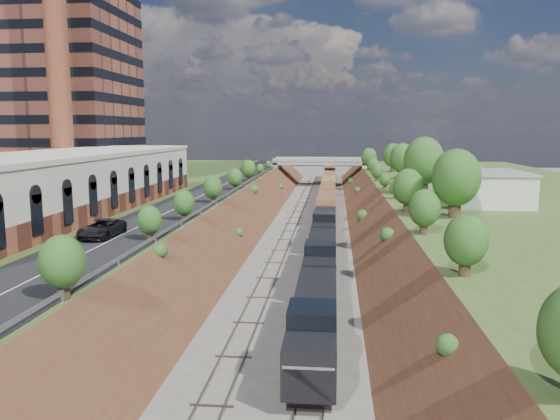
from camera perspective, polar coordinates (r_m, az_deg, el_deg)
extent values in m
cube|color=#426027|center=(89.68, -18.56, 0.18)|extent=(44.00, 180.00, 5.00)
cube|color=#426027|center=(86.88, 25.30, -0.44)|extent=(44.00, 180.00, 5.00)
cube|color=brown|center=(83.53, -4.58, -1.72)|extent=(10.00, 180.00, 10.00)
cube|color=brown|center=(82.54, 10.64, -1.96)|extent=(10.00, 180.00, 10.00)
cube|color=gray|center=(82.45, 1.18, -1.76)|extent=(1.58, 180.00, 0.18)
cube|color=gray|center=(82.21, 4.80, -1.82)|extent=(1.58, 180.00, 0.18)
cube|color=black|center=(83.71, -7.65, 1.75)|extent=(8.00, 180.00, 0.10)
cube|color=#99999E|center=(82.81, -4.89, 2.07)|extent=(0.06, 171.00, 0.30)
cube|color=brown|center=(67.46, -22.45, 0.50)|extent=(14.00, 62.00, 2.20)
cube|color=silver|center=(67.12, -22.60, 3.24)|extent=(14.00, 62.00, 4.30)
cube|color=silver|center=(66.98, -22.72, 5.29)|extent=(14.30, 62.30, 0.50)
cube|color=brown|center=(105.19, -22.10, 14.55)|extent=(22.00, 22.00, 44.00)
cylinder|color=brown|center=(87.19, -22.24, 14.62)|extent=(3.20, 3.20, 40.00)
cube|color=gray|center=(144.18, -0.41, 3.80)|extent=(1.50, 8.00, 6.20)
cube|color=gray|center=(143.58, 8.78, 3.68)|extent=(1.50, 8.00, 6.20)
cube|color=gray|center=(143.21, 4.19, 4.99)|extent=(24.00, 8.00, 1.00)
cube|color=gray|center=(139.17, 4.15, 5.22)|extent=(24.00, 0.30, 0.80)
cube|color=gray|center=(147.15, 4.24, 5.39)|extent=(24.00, 0.30, 0.80)
cube|color=silver|center=(75.92, 20.75, 2.08)|extent=(9.00, 12.00, 4.00)
cube|color=silver|center=(97.16, 17.13, 3.40)|extent=(8.00, 10.00, 3.60)
cylinder|color=#473323|center=(62.88, 17.80, 0.40)|extent=(1.30, 1.30, 2.62)
ellipsoid|color=#305C20|center=(62.55, 17.93, 3.25)|extent=(5.25, 5.25, 6.30)
cylinder|color=#473323|center=(44.68, -14.83, -3.52)|extent=(0.66, 0.66, 1.22)
ellipsoid|color=#305C20|center=(44.41, -14.91, -1.66)|extent=(2.45, 2.45, 2.94)
cube|color=black|center=(32.11, 3.21, -17.80)|extent=(2.40, 4.00, 0.90)
cube|color=black|center=(36.52, 3.62, -11.43)|extent=(2.85, 17.08, 2.69)
cube|color=black|center=(30.18, 3.10, -16.75)|extent=(2.62, 3.00, 1.80)
cube|color=silver|center=(29.77, 3.12, -15.01)|extent=(2.62, 3.00, 0.15)
cube|color=black|center=(32.09, 3.38, -10.75)|extent=(2.79, 3.10, 0.90)
cube|color=black|center=(53.88, 4.33, -4.91)|extent=(2.85, 17.08, 2.69)
cube|color=black|center=(71.60, 4.68, -1.59)|extent=(2.85, 17.08, 2.69)
cube|color=brown|center=(126.34, 5.14, 2.90)|extent=(2.85, 91.42, 3.42)
imported|color=black|center=(51.23, -18.14, -1.83)|extent=(2.80, 5.80, 1.59)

